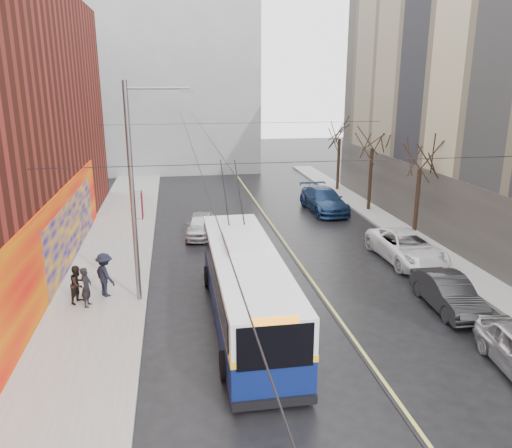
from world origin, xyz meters
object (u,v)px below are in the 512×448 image
Objects in this scene: pedestrian_a at (86,287)px; pedestrian_c at (105,275)px; parked_car_c at (407,247)px; tree_near at (421,155)px; trolleybus at (246,285)px; streetlight_pole at (136,189)px; parked_car_b at (448,293)px; tree_mid at (373,137)px; tree_far at (340,129)px; parked_car_d at (324,200)px; pedestrian_b at (78,284)px; following_car at (201,225)px.

pedestrian_c reaches higher than pedestrian_a.
parked_car_c is at bearing -117.78° from pedestrian_c.
tree_near is 0.56× the size of trolleybus.
parked_car_b is (12.27, -2.70, -4.15)m from streetlight_pole.
tree_mid is 7.00m from tree_far.
streetlight_pole is at bearing 170.15° from parked_car_b.
streetlight_pole reaches higher than trolleybus.
parked_car_d is 3.46× the size of pedestrian_a.
pedestrian_a is at bearing -159.80° from tree_near.
tree_near is 4.01× the size of pedestrian_b.
trolleybus is at bearing -142.70° from tree_near.
parked_car_c is (-2.00, -3.15, -4.21)m from tree_near.
pedestrian_c is (-13.50, -12.88, 0.27)m from parked_car_d.
pedestrian_b is (-17.73, -12.93, -4.30)m from tree_mid.
following_car is (-8.99, -4.48, -0.14)m from parked_car_d.
parked_car_c is at bearing -52.50° from pedestrian_b.
pedestrian_a is (-17.33, -20.37, -4.16)m from tree_far.
streetlight_pole is 5.63× the size of pedestrian_b.
tree_far is at bearing 52.88° from streetlight_pole.
parked_car_d is 3.01× the size of pedestrian_c.
tree_near is 19.13m from pedestrian_b.
following_car is at bearing -64.86° from pedestrian_c.
trolleybus is at bearing -77.48° from following_car.
following_car is 2.45× the size of pedestrian_a.
pedestrian_c is (-4.51, -8.40, 0.41)m from following_car.
tree_far is 25.95m from pedestrian_c.
pedestrian_c is at bearing 160.38° from streetlight_pole.
parked_car_b is 1.04× the size of following_car.
pedestrian_b is at bearing -131.66° from tree_far.
tree_mid is at bearing -10.14° from parked_car_d.
streetlight_pole is 4.74× the size of pedestrian_c.
pedestrian_a is at bearing -110.35° from pedestrian_b.
parked_car_c is at bearing 12.23° from streetlight_pole.
pedestrian_b is (-5.54, -8.88, 0.26)m from following_car.
following_car is (-12.19, -4.04, -4.56)m from tree_mid.
trolleybus is 7.10m from pedestrian_b.
parked_car_d is at bearing 48.39° from streetlight_pole.
parked_car_b is 14.22m from pedestrian_c.
trolleybus is 2.83× the size of following_car.
streetlight_pole is at bearing -64.11° from pedestrian_b.
pedestrian_c reaches higher than parked_car_c.
trolleybus is (-11.14, -8.48, -3.47)m from tree_near.
tree_mid is at bearing -90.00° from tree_far.
tree_mid reaches higher than following_car.
tree_far is 27.00m from pedestrian_b.
parked_car_c is 11.88m from following_car.
tree_near is at bearing -108.59° from pedestrian_c.
tree_far is at bearing 61.70° from parked_car_d.
tree_far is 1.62× the size of following_car.
parked_car_d is 1.41× the size of following_car.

